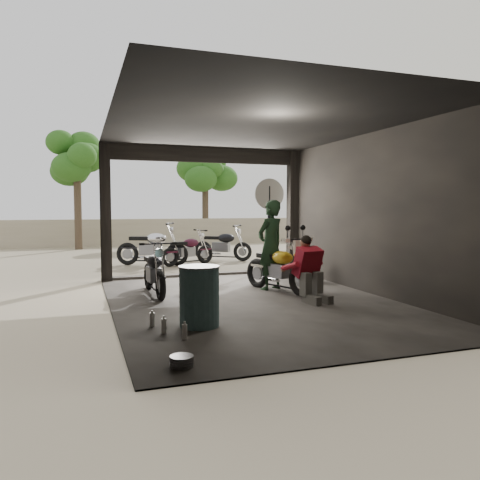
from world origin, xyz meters
TOP-DOWN VIEW (x-y plane):
  - ground at (0.00, 0.00)m, footprint 80.00×80.00m
  - garage at (0.00, 0.55)m, footprint 7.00×7.13m
  - boundary_wall at (0.00, 14.00)m, footprint 18.00×0.30m
  - tree_left at (-3.00, 12.50)m, footprint 2.20×2.20m
  - tree_right at (2.80, 14.00)m, footprint 2.20×2.20m
  - main_bike at (0.86, 0.82)m, footprint 1.25×1.86m
  - left_bike at (-1.58, 1.34)m, footprint 0.71×1.61m
  - outside_bike_a at (-0.93, 6.10)m, footprint 2.05×1.49m
  - outside_bike_b at (0.10, 5.82)m, footprint 1.69×1.15m
  - outside_bike_c at (1.44, 6.66)m, footprint 1.80×1.61m
  - rider at (0.80, 1.10)m, footprint 0.81×0.70m
  - mechanic at (1.02, -0.32)m, footprint 0.71×0.89m
  - stool at (2.00, 1.77)m, footprint 0.32×0.32m
  - helmet at (1.97, 1.73)m, footprint 0.33×0.34m
  - oil_drum at (-1.35, -1.39)m, footprint 0.67×0.67m
  - sign_post at (1.91, 3.86)m, footprint 0.84×0.08m

SIDE VIEW (x-z plane):
  - ground at x=0.00m, z-range 0.00..0.00m
  - stool at x=2.00m, z-range 0.15..0.59m
  - oil_drum at x=-1.35m, z-range 0.00..0.89m
  - outside_bike_b at x=0.10m, z-range 0.00..1.06m
  - left_bike at x=-1.58m, z-range 0.00..1.08m
  - main_bike at x=0.86m, z-range 0.00..1.15m
  - helmet at x=1.97m, z-range 0.44..0.71m
  - outside_bike_c at x=1.44m, z-range 0.00..1.17m
  - mechanic at x=1.02m, z-range 0.00..1.18m
  - boundary_wall at x=0.00m, z-range 0.00..1.20m
  - outside_bike_a at x=-0.93m, z-range 0.00..1.28m
  - rider at x=0.80m, z-range 0.00..1.88m
  - garage at x=0.00m, z-range -0.32..2.88m
  - sign_post at x=1.91m, z-range 0.45..2.96m
  - tree_right at x=2.80m, z-range 1.06..6.06m
  - tree_left at x=-3.00m, z-range 1.19..6.79m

